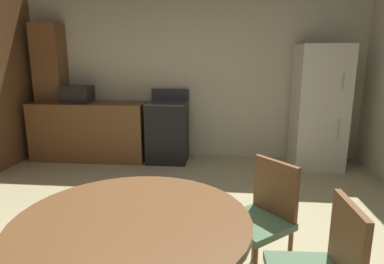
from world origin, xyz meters
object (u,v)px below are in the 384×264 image
(microwave, at_px, (77,94))
(chair_northeast, at_px, (263,214))
(oven_range, at_px, (168,131))
(refrigerator, at_px, (319,107))
(dining_table, at_px, (133,245))

(microwave, height_order, chair_northeast, microwave)
(oven_range, xyz_separation_m, refrigerator, (2.22, -0.05, 0.41))
(dining_table, xyz_separation_m, chair_northeast, (0.75, 0.63, -0.10))
(refrigerator, relative_size, dining_table, 1.43)
(oven_range, bearing_deg, microwave, -179.85)
(chair_northeast, bearing_deg, dining_table, -0.00)
(oven_range, distance_m, dining_table, 3.38)
(refrigerator, xyz_separation_m, microwave, (-3.63, 0.05, 0.15))
(refrigerator, bearing_deg, dining_table, -118.99)
(microwave, distance_m, dining_table, 3.83)
(refrigerator, relative_size, chair_northeast, 2.02)
(oven_range, height_order, refrigerator, refrigerator)
(oven_range, bearing_deg, refrigerator, -1.39)
(refrigerator, height_order, chair_northeast, refrigerator)
(oven_range, bearing_deg, dining_table, -83.36)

